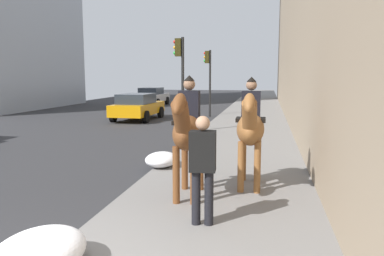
{
  "coord_description": "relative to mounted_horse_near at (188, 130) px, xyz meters",
  "views": [
    {
      "loc": [
        -3.39,
        -2.75,
        2.43
      ],
      "look_at": [
        4.0,
        -1.32,
        1.4
      ],
      "focal_mm": 36.36,
      "sensor_mm": 36.0,
      "label": 1
    }
  ],
  "objects": [
    {
      "name": "mounted_horse_near",
      "position": [
        0.0,
        0.0,
        0.0
      ],
      "size": [
        2.15,
        0.62,
        2.31
      ],
      "rotation": [
        0.0,
        0.0,
        3.18
      ],
      "color": "brown",
      "rests_on": "sidewalk_slab"
    },
    {
      "name": "mounted_horse_far",
      "position": [
        0.91,
        -1.11,
        -0.03
      ],
      "size": [
        2.15,
        0.6,
        2.28
      ],
      "rotation": [
        0.0,
        0.0,
        3.15
      ],
      "color": "brown",
      "rests_on": "sidewalk_slab"
    },
    {
      "name": "pedestrian_greeting",
      "position": [
        -1.29,
        -0.48,
        -0.31
      ],
      "size": [
        0.29,
        0.42,
        1.7
      ],
      "rotation": [
        0.0,
        0.0,
        0.07
      ],
      "color": "black",
      "rests_on": "sidewalk_slab"
    },
    {
      "name": "car_near_lane",
      "position": [
        23.22,
        7.71,
        -0.66
      ],
      "size": [
        4.31,
        2.03,
        1.44
      ],
      "rotation": [
        0.0,
        0.0,
        -0.03
      ],
      "color": "silver",
      "rests_on": "ground"
    },
    {
      "name": "car_mid_lane",
      "position": [
        13.11,
        5.47,
        -0.65
      ],
      "size": [
        4.26,
        2.06,
        1.44
      ],
      "rotation": [
        0.0,
        0.0,
        -0.02
      ],
      "color": "orange",
      "rests_on": "ground"
    },
    {
      "name": "traffic_light_near_curb",
      "position": [
        8.29,
        2.0,
        1.22
      ],
      "size": [
        0.2,
        0.44,
        3.92
      ],
      "color": "black",
      "rests_on": "ground"
    },
    {
      "name": "traffic_light_far_curb",
      "position": [
        15.52,
        1.95,
        1.18
      ],
      "size": [
        0.2,
        0.44,
        3.86
      ],
      "color": "black",
      "rests_on": "ground"
    },
    {
      "name": "snow_pile_near",
      "position": [
        -3.09,
        1.17,
        -1.06
      ],
      "size": [
        1.33,
        1.02,
        0.46
      ],
      "primitive_type": "ellipsoid",
      "color": "white",
      "rests_on": "sidewalk_slab"
    },
    {
      "name": "snow_pile_far",
      "position": [
        2.34,
        1.17,
        -1.1
      ],
      "size": [
        1.05,
        0.81,
        0.36
      ],
      "primitive_type": "ellipsoid",
      "color": "white",
      "rests_on": "sidewalk_slab"
    }
  ]
}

